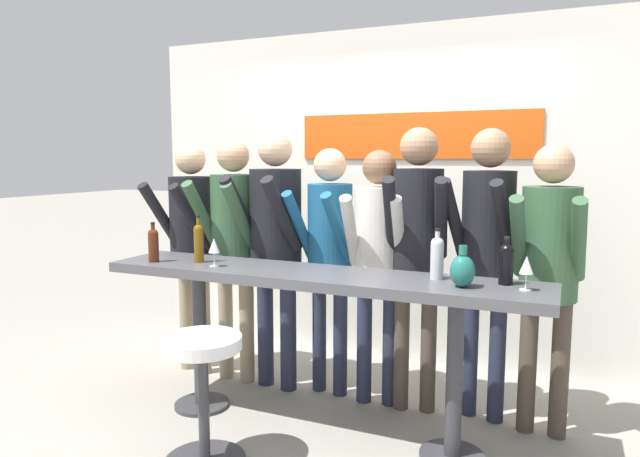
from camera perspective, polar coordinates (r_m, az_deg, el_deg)
The scene contains 19 objects.
ground_plane at distance 3.70m, azimuth -0.50°, elevation -19.45°, with size 40.00×40.00×0.00m, color gray.
back_wall at distance 4.72m, azimuth 6.97°, elevation 3.34°, with size 4.28×0.12×2.68m.
tasting_table at distance 3.41m, azimuth -0.52°, elevation -6.91°, with size 2.68×0.51×0.98m.
bar_stool at distance 3.21m, azimuth -11.63°, elevation -14.56°, with size 0.44×0.44×0.71m.
person_far_left at distance 4.43m, azimuth -12.75°, elevation -0.24°, with size 0.46×0.58×1.76m.
person_left at distance 4.18m, azimuth -8.63°, elevation -0.33°, with size 0.41×0.54×1.78m.
person_center_left at distance 4.01m, azimuth -4.53°, elevation -0.24°, with size 0.48×0.60×1.83m.
person_center at distance 3.90m, azimuth 0.93°, elevation -1.30°, with size 0.40×0.54×1.71m.
person_center_right at distance 3.75m, azimuth 5.84°, elevation -1.90°, with size 0.43×0.55×1.70m.
person_right at distance 3.67m, azimuth 9.69°, elevation -0.61°, with size 0.44×0.58×1.84m.
person_far_right at distance 3.65m, azimuth 16.35°, elevation -0.99°, with size 0.45×0.59×1.83m.
person_rightmost at distance 3.55m, azimuth 21.93°, elevation -2.61°, with size 0.40×0.53×1.73m.
wine_bottle_0 at distance 3.74m, azimuth -12.03°, elevation -1.25°, with size 0.06×0.06×0.30m.
wine_bottle_1 at distance 3.18m, azimuth 18.12°, elevation -3.20°, with size 0.08×0.08×0.26m.
wine_bottle_2 at distance 3.83m, azimuth -16.33°, elevation -1.45°, with size 0.07×0.07×0.26m.
wine_bottle_3 at distance 3.22m, azimuth 11.63°, elevation -2.68°, with size 0.07×0.07×0.28m.
wine_glass_0 at distance 3.58m, azimuth -10.55°, elevation -1.79°, with size 0.07×0.07×0.18m.
wine_glass_1 at distance 3.07m, azimuth 19.94°, elevation -3.57°, with size 0.07×0.07×0.18m.
decorative_vase at distance 3.06m, azimuth 14.07°, elevation -4.08°, with size 0.13×0.13×0.22m.
Camera 1 is at (1.35, -3.01, 1.65)m, focal length 32.00 mm.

